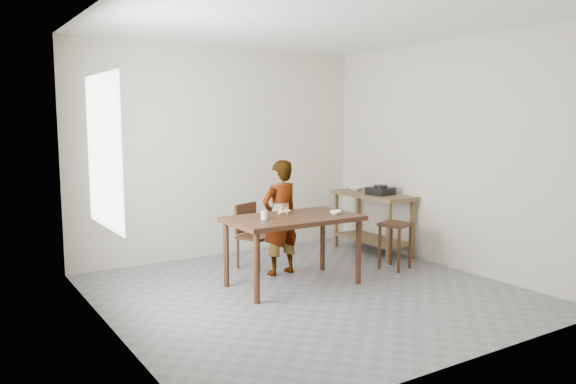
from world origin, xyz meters
TOP-DOWN VIEW (x-y plane):
  - floor at (0.00, 0.00)m, footprint 4.00×4.00m
  - ceiling at (0.00, 0.00)m, footprint 4.00×4.00m
  - wall_back at (0.00, 2.02)m, footprint 4.00×0.04m
  - wall_front at (0.00, -2.02)m, footprint 4.00×0.04m
  - wall_left at (-2.02, 0.00)m, footprint 0.04×4.00m
  - wall_right at (2.02, 0.00)m, footprint 0.04×4.00m
  - window_pane at (-1.97, 0.20)m, footprint 0.02×1.10m
  - dining_table at (0.00, 0.30)m, footprint 1.40×0.80m
  - prep_counter at (1.72, 1.00)m, footprint 0.50×1.20m
  - child at (0.11, 0.75)m, footprint 0.51×0.37m
  - dining_chair at (0.02, 1.13)m, footprint 0.48×0.48m
  - stool at (1.39, 0.21)m, footprint 0.39×0.39m
  - glass_tumbler at (-0.35, 0.30)m, footprint 0.08×0.08m
  - small_bowl at (0.46, 0.17)m, footprint 0.13×0.13m
  - banana at (0.01, 0.48)m, footprint 0.16×0.12m
  - serving_bowl at (1.72, 1.36)m, footprint 0.27×0.27m
  - gas_burner at (1.71, 0.84)m, footprint 0.31×0.31m

SIDE VIEW (x-z plane):
  - floor at x=0.00m, z-range -0.04..0.00m
  - stool at x=1.39m, z-range 0.00..0.56m
  - dining_table at x=0.00m, z-range 0.00..0.75m
  - dining_chair at x=0.02m, z-range 0.00..0.77m
  - prep_counter at x=1.72m, z-range 0.00..0.80m
  - child at x=0.11m, z-range 0.00..1.32m
  - small_bowl at x=0.46m, z-range 0.75..0.79m
  - banana at x=0.01m, z-range 0.75..0.80m
  - glass_tumbler at x=-0.35m, z-range 0.75..0.84m
  - serving_bowl at x=1.72m, z-range 0.80..0.85m
  - gas_burner at x=1.71m, z-range 0.80..0.90m
  - wall_back at x=0.00m, z-range 0.00..2.70m
  - wall_front at x=0.00m, z-range 0.00..2.70m
  - wall_left at x=-2.02m, z-range 0.00..2.70m
  - wall_right at x=2.02m, z-range 0.00..2.70m
  - window_pane at x=-1.97m, z-range 0.85..2.15m
  - ceiling at x=0.00m, z-range 2.70..2.74m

